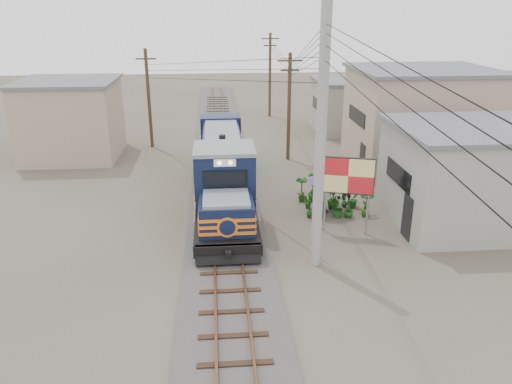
{
  "coord_description": "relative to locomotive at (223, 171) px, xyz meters",
  "views": [
    {
      "loc": [
        -0.39,
        -18.11,
        9.78
      ],
      "look_at": [
        1.32,
        2.03,
        2.2
      ],
      "focal_mm": 35.0,
      "sensor_mm": 36.0,
      "label": 1
    }
  ],
  "objects": [
    {
      "name": "billboard",
      "position": [
        5.42,
        -4.56,
        1.0
      ],
      "size": [
        2.26,
        0.75,
        3.58
      ],
      "rotation": [
        0.0,
        0.0,
        -0.28
      ],
      "color": "#99999E",
      "rests_on": "ground"
    },
    {
      "name": "shophouse_front",
      "position": [
        11.5,
        -3.83,
        0.71
      ],
      "size": [
        7.35,
        6.3,
        4.7
      ],
      "color": "gray",
      "rests_on": "ground"
    },
    {
      "name": "ground",
      "position": [
        0.0,
        -6.83,
        -1.65
      ],
      "size": [
        120.0,
        120.0,
        0.0
      ],
      "primitive_type": "plane",
      "color": "#473F35",
      "rests_on": "ground"
    },
    {
      "name": "wooden_pole_far",
      "position": [
        4.8,
        21.17,
        2.28
      ],
      "size": [
        1.6,
        0.24,
        7.5
      ],
      "color": "#4C3826",
      "rests_on": "ground"
    },
    {
      "name": "shophouse_back",
      "position": [
        11.0,
        15.17,
        0.46
      ],
      "size": [
        6.3,
        6.3,
        4.2
      ],
      "color": "gray",
      "rests_on": "ground"
    },
    {
      "name": "track",
      "position": [
        0.0,
        3.17,
        -1.39
      ],
      "size": [
        1.15,
        70.0,
        0.12
      ],
      "color": "#51331E",
      "rests_on": "ground"
    },
    {
      "name": "ballast",
      "position": [
        0.0,
        3.17,
        -1.57
      ],
      "size": [
        3.6,
        70.0,
        0.16
      ],
      "primitive_type": "cube",
      "color": "#595651",
      "rests_on": "ground"
    },
    {
      "name": "shophouse_mid",
      "position": [
        12.5,
        5.17,
        1.46
      ],
      "size": [
        8.4,
        7.35,
        6.2
      ],
      "color": "gray",
      "rests_on": "ground"
    },
    {
      "name": "wooden_pole_mid",
      "position": [
        4.5,
        7.17,
        2.03
      ],
      "size": [
        1.6,
        0.24,
        7.0
      ],
      "color": "#4C3826",
      "rests_on": "ground"
    },
    {
      "name": "plant_nursery",
      "position": [
        5.33,
        -1.92,
        -1.19
      ],
      "size": [
        3.31,
        3.08,
        1.11
      ],
      "color": "#1D5017",
      "rests_on": "ground"
    },
    {
      "name": "locomotive",
      "position": [
        0.0,
        0.0,
        0.0
      ],
      "size": [
        2.77,
        15.06,
        3.73
      ],
      "color": "black",
      "rests_on": "ground"
    },
    {
      "name": "vendor",
      "position": [
        6.39,
        -0.99,
        -0.76
      ],
      "size": [
        0.71,
        0.52,
        1.77
      ],
      "primitive_type": "imported",
      "rotation": [
        0.0,
        0.0,
        3.31
      ],
      "color": "black",
      "rests_on": "ground"
    },
    {
      "name": "wooden_pole_left",
      "position": [
        -5.0,
        11.17,
        2.03
      ],
      "size": [
        1.6,
        0.24,
        7.0
      ],
      "color": "#4C3826",
      "rests_on": "ground"
    },
    {
      "name": "market_umbrella",
      "position": [
        5.0,
        -2.1,
        0.23
      ],
      "size": [
        2.0,
        2.0,
        2.14
      ],
      "rotation": [
        0.0,
        0.0,
        0.03
      ],
      "color": "black",
      "rests_on": "ground"
    },
    {
      "name": "shophouse_left",
      "position": [
        -10.0,
        9.17,
        0.96
      ],
      "size": [
        6.3,
        6.3,
        5.2
      ],
      "color": "gray",
      "rests_on": "ground"
    },
    {
      "name": "utility_pole_main",
      "position": [
        3.5,
        -7.33,
        3.35
      ],
      "size": [
        0.4,
        0.4,
        10.0
      ],
      "color": "#9E9B93",
      "rests_on": "ground"
    },
    {
      "name": "power_lines",
      "position": [
        -0.14,
        1.67,
        5.92
      ],
      "size": [
        9.65,
        19.0,
        3.3
      ],
      "color": "black",
      "rests_on": "ground"
    }
  ]
}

